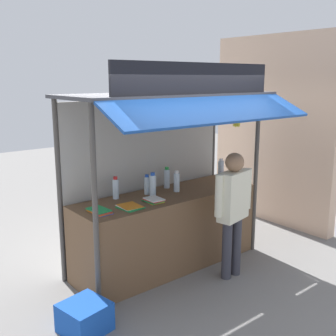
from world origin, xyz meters
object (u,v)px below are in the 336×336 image
Objects in this scene: water_bottle_far_left at (147,185)px; magazine_stack_left at (130,207)px; banana_bunch_leftmost at (237,121)px; vendor_person at (233,204)px; magazine_stack_back_right at (100,211)px; plastic_crate at (85,317)px; water_bottle_front_left at (153,185)px; water_bottle_right at (167,178)px; water_bottle_far_right at (177,182)px; magazine_stack_mid_right at (234,181)px; banana_bunch_inner_right at (209,120)px; water_bottle_front_right at (116,188)px; water_bottle_center at (221,170)px; magazine_stack_mid_left at (154,200)px.

magazine_stack_left is at bearing -145.25° from water_bottle_far_left.
banana_bunch_leftmost reaches higher than vendor_person.
magazine_stack_back_right is (-0.36, 0.08, 0.00)m from magazine_stack_left.
magazine_stack_back_right is at bearing 46.55° from plastic_crate.
banana_bunch_leftmost is (0.94, -0.67, 0.82)m from water_bottle_far_left.
water_bottle_front_left is 0.72× the size of plastic_crate.
water_bottle_right is 1.23m from banana_bunch_leftmost.
water_bottle_front_left reaches higher than water_bottle_far_right.
magazine_stack_mid_right reaches higher than magazine_stack_left.
plastic_crate is (-2.30, -0.14, -1.78)m from banana_bunch_leftmost.
magazine_stack_mid_right is at bearing 10.17° from plastic_crate.
banana_bunch_leftmost reaches higher than magazine_stack_back_right.
water_bottle_right is 1.05m from vendor_person.
magazine_stack_back_right is 1.66m from banana_bunch_inner_right.
water_bottle_right is at bearing 25.81° from water_bottle_front_left.
water_bottle_front_left reaches higher than plastic_crate.
vendor_person reaches higher than plastic_crate.
water_bottle_far_right is (-0.01, -0.23, -0.00)m from water_bottle_right.
water_bottle_front_left is 1.02× the size of magazine_stack_back_right.
water_bottle_far_left is at bearing 112.10° from vendor_person.
water_bottle_front_left is at bearing 26.86° from plastic_crate.
water_bottle_right is at bearing 25.41° from magazine_stack_left.
water_bottle_far_right is 2.10m from plastic_crate.
magazine_stack_back_right is at bearing -169.63° from water_bottle_front_left.
water_bottle_front_left reaches higher than water_bottle_front_right.
water_bottle_center is at bearing -6.99° from water_bottle_right.
water_bottle_front_left is at bearing 170.54° from magazine_stack_mid_right.
water_bottle_right is 1.30m from magazine_stack_back_right.
water_bottle_far_left is 0.86× the size of banana_bunch_leftmost.
water_bottle_center is at bearing 2.97° from water_bottle_front_left.
magazine_stack_mid_left is 1.46m from banana_bunch_leftmost.
banana_bunch_inner_right is at bearing -53.21° from water_bottle_front_left.
water_bottle_right is at bearing 173.01° from water_bottle_center.
water_bottle_far_right is 0.67× the size of plastic_crate.
plastic_crate is at bearing -164.15° from water_bottle_center.
water_bottle_right is 0.98× the size of magazine_stack_back_right.
banana_bunch_leftmost is at bearing -43.06° from water_bottle_far_right.
water_bottle_center is 0.99× the size of magazine_stack_mid_right.
magazine_stack_left is 0.95× the size of banana_bunch_leftmost.
water_bottle_center is 1.24× the size of magazine_stack_mid_left.
magazine_stack_left is at bearing 167.32° from banana_bunch_leftmost.
banana_bunch_inner_right reaches higher than water_bottle_right.
magazine_stack_mid_right is at bearing -23.51° from water_bottle_right.
water_bottle_far_left is 0.61m from magazine_stack_left.
water_bottle_front_left is (-1.32, -0.07, -0.00)m from water_bottle_center.
water_bottle_far_right is at bearing 95.51° from vendor_person.
water_bottle_front_right is at bearing 138.63° from banana_bunch_inner_right.
water_bottle_front_right is 1.14× the size of magazine_stack_mid_left.
water_bottle_right is 0.67m from magazine_stack_mid_left.
water_bottle_right is 0.69× the size of plastic_crate.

